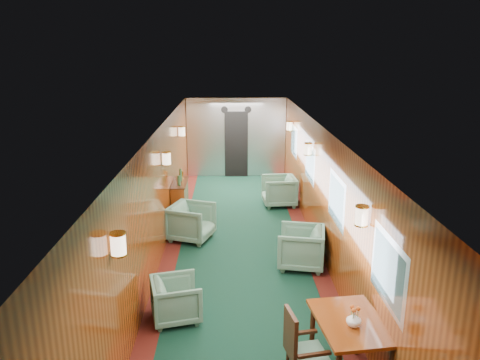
{
  "coord_description": "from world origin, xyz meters",
  "views": [
    {
      "loc": [
        -0.23,
        -8.07,
        3.77
      ],
      "look_at": [
        0.0,
        1.29,
        1.15
      ],
      "focal_mm": 35.0,
      "sensor_mm": 36.0,
      "label": 1
    }
  ],
  "objects_px": {
    "side_chair": "(300,347)",
    "armchair_left_far": "(191,222)",
    "credenza": "(180,201)",
    "armchair_left_near": "(176,299)",
    "armchair_right_near": "(301,247)",
    "armchair_right_far": "(279,191)",
    "dining_table": "(350,330)"
  },
  "relations": [
    {
      "from": "side_chair",
      "to": "armchair_right_near",
      "type": "relative_size",
      "value": 1.21
    },
    {
      "from": "side_chair",
      "to": "armchair_left_near",
      "type": "height_order",
      "value": "side_chair"
    },
    {
      "from": "armchair_left_near",
      "to": "armchair_left_far",
      "type": "relative_size",
      "value": 0.83
    },
    {
      "from": "side_chair",
      "to": "armchair_left_far",
      "type": "height_order",
      "value": "side_chair"
    },
    {
      "from": "armchair_left_far",
      "to": "armchair_right_near",
      "type": "bearing_deg",
      "value": -102.65
    },
    {
      "from": "side_chair",
      "to": "dining_table",
      "type": "bearing_deg",
      "value": -1.53
    },
    {
      "from": "armchair_left_far",
      "to": "armchair_right_far",
      "type": "relative_size",
      "value": 1.01
    },
    {
      "from": "armchair_left_far",
      "to": "side_chair",
      "type": "bearing_deg",
      "value": -140.72
    },
    {
      "from": "armchair_right_near",
      "to": "dining_table",
      "type": "bearing_deg",
      "value": 13.39
    },
    {
      "from": "credenza",
      "to": "armchair_left_far",
      "type": "distance_m",
      "value": 1.17
    },
    {
      "from": "credenza",
      "to": "armchair_right_near",
      "type": "xyz_separation_m",
      "value": [
        2.39,
        -2.42,
        -0.1
      ]
    },
    {
      "from": "dining_table",
      "to": "armchair_right_far",
      "type": "xyz_separation_m",
      "value": [
        -0.13,
        6.46,
        -0.3
      ]
    },
    {
      "from": "dining_table",
      "to": "armchair_left_far",
      "type": "relative_size",
      "value": 1.39
    },
    {
      "from": "side_chair",
      "to": "armchair_left_near",
      "type": "xyz_separation_m",
      "value": [
        -1.56,
        1.46,
        -0.22
      ]
    },
    {
      "from": "side_chair",
      "to": "armchair_right_near",
      "type": "bearing_deg",
      "value": 70.19
    },
    {
      "from": "armchair_left_near",
      "to": "side_chair",
      "type": "bearing_deg",
      "value": -147.15
    },
    {
      "from": "dining_table",
      "to": "armchair_left_near",
      "type": "xyz_separation_m",
      "value": [
        -2.15,
        1.36,
        -0.36
      ]
    },
    {
      "from": "armchair_left_far",
      "to": "dining_table",
      "type": "bearing_deg",
      "value": -133.72
    },
    {
      "from": "side_chair",
      "to": "armchair_right_far",
      "type": "xyz_separation_m",
      "value": [
        0.46,
        6.56,
        -0.16
      ]
    },
    {
      "from": "armchair_right_near",
      "to": "armchair_right_far",
      "type": "bearing_deg",
      "value": -168.0
    },
    {
      "from": "dining_table",
      "to": "armchair_right_near",
      "type": "distance_m",
      "value": 3.03
    },
    {
      "from": "side_chair",
      "to": "armchair_right_far",
      "type": "height_order",
      "value": "side_chair"
    },
    {
      "from": "dining_table",
      "to": "credenza",
      "type": "bearing_deg",
      "value": 107.69
    },
    {
      "from": "armchair_right_far",
      "to": "armchair_right_near",
      "type": "bearing_deg",
      "value": -3.1
    },
    {
      "from": "dining_table",
      "to": "credenza",
      "type": "xyz_separation_m",
      "value": [
        -2.49,
        5.43,
        -0.21
      ]
    },
    {
      "from": "armchair_left_near",
      "to": "armchair_right_far",
      "type": "relative_size",
      "value": 0.84
    },
    {
      "from": "side_chair",
      "to": "armchair_right_near",
      "type": "height_order",
      "value": "side_chair"
    },
    {
      "from": "armchair_left_near",
      "to": "armchair_right_near",
      "type": "height_order",
      "value": "armchair_right_near"
    },
    {
      "from": "side_chair",
      "to": "credenza",
      "type": "xyz_separation_m",
      "value": [
        -1.9,
        5.53,
        -0.07
      ]
    },
    {
      "from": "armchair_right_far",
      "to": "armchair_left_far",
      "type": "bearing_deg",
      "value": -46.84
    },
    {
      "from": "armchair_right_far",
      "to": "side_chair",
      "type": "bearing_deg",
      "value": -7.6
    },
    {
      "from": "armchair_left_near",
      "to": "dining_table",
      "type": "bearing_deg",
      "value": -136.42
    }
  ]
}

